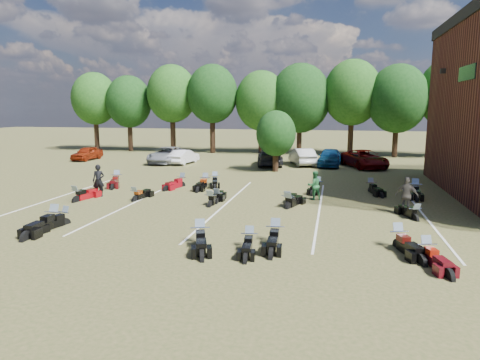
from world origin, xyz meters
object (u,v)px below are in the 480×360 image
(person_grey, at_px, (407,196))
(motorcycle_7, at_px, (77,202))
(car_0, at_px, (87,153))
(motorcycle_0, at_px, (65,225))
(motorcycle_3, at_px, (249,248))
(car_4, at_px, (330,157))
(motorcycle_14, at_px, (117,184))
(person_green, at_px, (314,185))
(person_black, at_px, (99,181))

(person_grey, distance_m, motorcycle_7, 17.45)
(car_0, xyz_separation_m, motorcycle_0, (12.27, -21.52, -0.66))
(car_0, height_order, motorcycle_3, car_0)
(motorcycle_3, height_order, motorcycle_7, motorcycle_7)
(car_4, xyz_separation_m, motorcycle_0, (-11.29, -22.12, -0.80))
(person_grey, xyz_separation_m, motorcycle_7, (-17.40, -0.99, -0.93))
(motorcycle_0, xyz_separation_m, motorcycle_3, (8.68, -1.35, 0.00))
(car_4, height_order, motorcycle_3, car_4)
(car_0, relative_size, motorcycle_14, 1.59)
(person_green, xyz_separation_m, person_grey, (4.57, -2.45, 0.11))
(person_green, height_order, motorcycle_0, person_green)
(motorcycle_7, bearing_deg, car_4, -117.32)
(motorcycle_14, bearing_deg, car_4, 22.60)
(car_4, bearing_deg, person_grey, -72.85)
(motorcycle_14, bearing_deg, person_green, -27.41)
(person_grey, relative_size, motorcycle_0, 0.89)
(car_4, distance_m, person_green, 14.39)
(motorcycle_0, bearing_deg, motorcycle_7, 129.11)
(person_black, bearing_deg, motorcycle_14, 90.20)
(person_black, relative_size, motorcycle_7, 0.82)
(person_black, bearing_deg, car_4, 37.82)
(person_black, bearing_deg, car_0, 110.50)
(person_green, xyz_separation_m, motorcycle_7, (-12.83, -3.44, -0.82))
(car_0, bearing_deg, motorcycle_14, -48.93)
(motorcycle_3, relative_size, motorcycle_14, 0.84)
(person_black, xyz_separation_m, motorcycle_7, (-0.47, -1.57, -0.94))
(car_0, xyz_separation_m, person_grey, (27.46, -16.23, 0.27))
(person_green, bearing_deg, motorcycle_0, 9.02)
(person_green, bearing_deg, car_0, -58.14)
(car_0, bearing_deg, motorcycle_3, -45.51)
(motorcycle_14, bearing_deg, person_black, -95.42)
(person_grey, bearing_deg, car_4, -58.47)
(motorcycle_7, distance_m, motorcycle_14, 5.41)
(motorcycle_14, bearing_deg, motorcycle_3, -63.28)
(car_0, height_order, motorcycle_0, car_0)
(motorcycle_7, bearing_deg, person_green, -155.15)
(person_grey, relative_size, motorcycle_14, 0.76)
(person_green, relative_size, motorcycle_3, 0.80)
(person_black, distance_m, motorcycle_7, 1.89)
(motorcycle_3, xyz_separation_m, motorcycle_7, (-10.90, 5.66, 0.00))
(motorcycle_3, relative_size, motorcycle_7, 0.88)
(car_0, bearing_deg, motorcycle_7, -57.70)
(person_grey, distance_m, motorcycle_0, 16.11)
(motorcycle_3, bearing_deg, motorcycle_0, 164.94)
(car_0, distance_m, person_grey, 31.90)
(person_green, relative_size, person_grey, 0.88)
(person_green, height_order, person_grey, person_grey)
(car_0, distance_m, motorcycle_14, 15.24)
(person_black, bearing_deg, motorcycle_0, -86.87)
(person_black, relative_size, motorcycle_3, 0.93)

